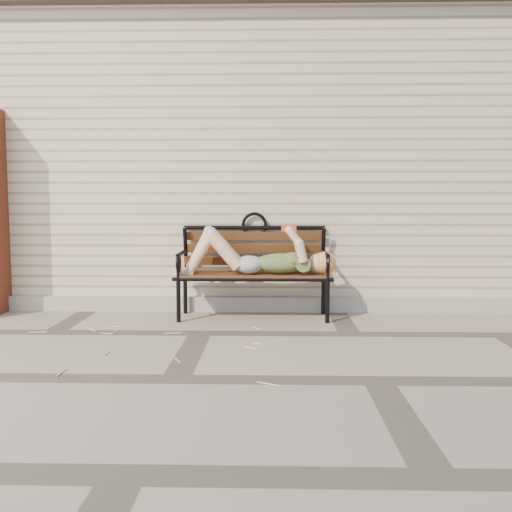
{
  "coord_description": "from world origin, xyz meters",
  "views": [
    {
      "loc": [
        0.59,
        -4.68,
        1.09
      ],
      "look_at": [
        0.45,
        0.58,
        0.6
      ],
      "focal_mm": 40.0,
      "sensor_mm": 36.0,
      "label": 1
    }
  ],
  "objects": [
    {
      "name": "ground",
      "position": [
        0.0,
        0.0,
        0.0
      ],
      "size": [
        80.0,
        80.0,
        0.0
      ],
      "primitive_type": "plane",
      "color": "gray",
      "rests_on": "ground"
    },
    {
      "name": "foundation_strip",
      "position": [
        0.0,
        0.97,
        0.07
      ],
      "size": [
        8.0,
        0.1,
        0.15
      ],
      "primitive_type": "cube",
      "color": "#A29D92",
      "rests_on": "ground"
    },
    {
      "name": "house_wall",
      "position": [
        0.0,
        3.0,
        1.5
      ],
      "size": [
        8.0,
        4.0,
        3.0
      ],
      "primitive_type": "cube",
      "color": "#C5B59A",
      "rests_on": "ground"
    },
    {
      "name": "reading_woman",
      "position": [
        0.44,
        0.62,
        0.59
      ],
      "size": [
        1.46,
        0.33,
        0.46
      ],
      "color": "#09393F",
      "rests_on": "ground"
    },
    {
      "name": "house_roof",
      "position": [
        0.0,
        3.0,
        3.15
      ],
      "size": [
        8.3,
        4.3,
        0.3
      ],
      "primitive_type": "cube",
      "color": "#483A33",
      "rests_on": "house_wall"
    },
    {
      "name": "garden_bench",
      "position": [
        0.43,
        0.74,
        0.56
      ],
      "size": [
        1.54,
        0.61,
        1.0
      ],
      "color": "black",
      "rests_on": "ground"
    },
    {
      "name": "straw_scatter",
      "position": [
        -0.92,
        -0.34,
        0.01
      ],
      "size": [
        2.86,
        1.62,
        0.01
      ],
      "color": "#E7D170",
      "rests_on": "ground"
    }
  ]
}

